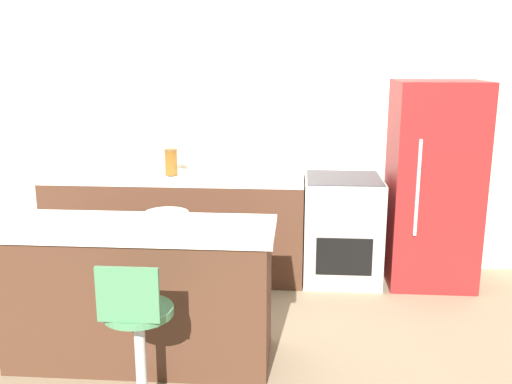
{
  "coord_description": "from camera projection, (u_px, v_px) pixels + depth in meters",
  "views": [
    {
      "loc": [
        0.73,
        -4.42,
        1.93
      ],
      "look_at": [
        0.42,
        -0.39,
        0.95
      ],
      "focal_mm": 40.0,
      "sensor_mm": 36.0,
      "label": 1
    }
  ],
  "objects": [
    {
      "name": "mixing_bowl",
      "position": [
        253.0,
        172.0,
        4.88
      ],
      "size": [
        0.21,
        0.21,
        0.07
      ],
      "color": "white",
      "rests_on": "back_counter"
    },
    {
      "name": "stool_chair",
      "position": [
        138.0,
        340.0,
        3.01
      ],
      "size": [
        0.37,
        0.37,
        0.92
      ],
      "color": "#B7B7BC",
      "rests_on": "ground_plane"
    },
    {
      "name": "back_counter",
      "position": [
        177.0,
        225.0,
        5.05
      ],
      "size": [
        2.22,
        0.65,
        0.91
      ],
      "color": "#4C2D1E",
      "rests_on": "ground_plane"
    },
    {
      "name": "fruit_bowl",
      "position": [
        166.0,
        217.0,
        3.58
      ],
      "size": [
        0.28,
        0.28,
        0.06
      ],
      "color": "white",
      "rests_on": "kitchen_island"
    },
    {
      "name": "kitchen_island",
      "position": [
        141.0,
        293.0,
        3.62
      ],
      "size": [
        1.7,
        0.62,
        0.9
      ],
      "color": "#4C2D1E",
      "rests_on": "ground_plane"
    },
    {
      "name": "oven_range",
      "position": [
        342.0,
        229.0,
        4.94
      ],
      "size": [
        0.65,
        0.66,
        0.91
      ],
      "color": "#B7B2A8",
      "rests_on": "ground_plane"
    },
    {
      "name": "ground_plane",
      "position": [
        209.0,
        289.0,
        4.8
      ],
      "size": [
        14.0,
        14.0,
        0.0
      ],
      "primitive_type": "plane",
      "color": "#998466"
    },
    {
      "name": "wall_back",
      "position": [
        218.0,
        125.0,
        5.16
      ],
      "size": [
        8.0,
        0.06,
        2.6
      ],
      "color": "silver",
      "rests_on": "ground_plane"
    },
    {
      "name": "kettle",
      "position": [
        115.0,
        164.0,
        4.96
      ],
      "size": [
        0.16,
        0.16,
        0.21
      ],
      "color": "silver",
      "rests_on": "back_counter"
    },
    {
      "name": "canister_jar",
      "position": [
        171.0,
        162.0,
        4.92
      ],
      "size": [
        0.12,
        0.12,
        0.22
      ],
      "color": "brown",
      "rests_on": "back_counter"
    },
    {
      "name": "refrigerator",
      "position": [
        433.0,
        184.0,
        4.79
      ],
      "size": [
        0.71,
        0.67,
        1.72
      ],
      "color": "maroon",
      "rests_on": "ground_plane"
    }
  ]
}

